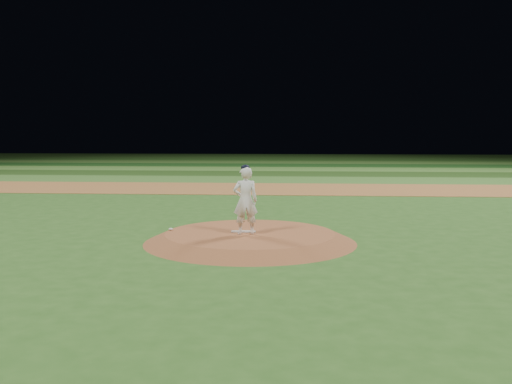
% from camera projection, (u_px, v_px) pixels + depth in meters
% --- Properties ---
extents(ground, '(120.00, 120.00, 0.00)m').
position_uv_depth(ground, '(250.00, 242.00, 14.81)').
color(ground, '#2A571C').
rests_on(ground, ground).
extents(infield_dirt_band, '(70.00, 6.00, 0.02)m').
position_uv_depth(infield_dirt_band, '(274.00, 189.00, 28.70)').
color(infield_dirt_band, '#935D2D').
rests_on(infield_dirt_band, ground).
extents(outfield_stripe_0, '(70.00, 5.00, 0.02)m').
position_uv_depth(outfield_stripe_0, '(278.00, 180.00, 34.15)').
color(outfield_stripe_0, '#396926').
rests_on(outfield_stripe_0, ground).
extents(outfield_stripe_1, '(70.00, 5.00, 0.02)m').
position_uv_depth(outfield_stripe_1, '(281.00, 174.00, 39.11)').
color(outfield_stripe_1, '#1F4014').
rests_on(outfield_stripe_1, ground).
extents(outfield_stripe_2, '(70.00, 5.00, 0.02)m').
position_uv_depth(outfield_stripe_2, '(283.00, 169.00, 44.07)').
color(outfield_stripe_2, '#43772B').
rests_on(outfield_stripe_2, ground).
extents(outfield_stripe_3, '(70.00, 5.00, 0.02)m').
position_uv_depth(outfield_stripe_3, '(285.00, 165.00, 49.03)').
color(outfield_stripe_3, '#164014').
rests_on(outfield_stripe_3, ground).
extents(outfield_stripe_4, '(70.00, 5.00, 0.02)m').
position_uv_depth(outfield_stripe_4, '(286.00, 162.00, 53.98)').
color(outfield_stripe_4, '#386525').
rests_on(outfield_stripe_4, ground).
extents(outfield_stripe_5, '(70.00, 5.00, 0.02)m').
position_uv_depth(outfield_stripe_5, '(287.00, 160.00, 58.94)').
color(outfield_stripe_5, '#234E19').
rests_on(outfield_stripe_5, ground).
extents(pitchers_mound, '(5.50, 5.50, 0.25)m').
position_uv_depth(pitchers_mound, '(250.00, 237.00, 14.80)').
color(pitchers_mound, brown).
rests_on(pitchers_mound, ground).
extents(pitching_rubber, '(0.64, 0.18, 0.03)m').
position_uv_depth(pitching_rubber, '(243.00, 232.00, 14.84)').
color(pitching_rubber, white).
rests_on(pitching_rubber, pitchers_mound).
extents(rosin_bag, '(0.12, 0.12, 0.07)m').
position_uv_depth(rosin_bag, '(171.00, 229.00, 15.11)').
color(rosin_bag, silver).
rests_on(rosin_bag, pitchers_mound).
extents(pitcher_on_mound, '(0.70, 0.54, 1.78)m').
position_uv_depth(pitcher_on_mound, '(245.00, 200.00, 14.45)').
color(pitcher_on_mound, white).
rests_on(pitcher_on_mound, pitchers_mound).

